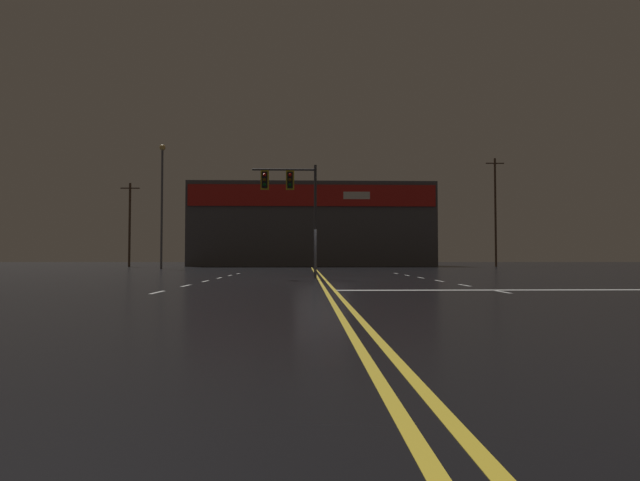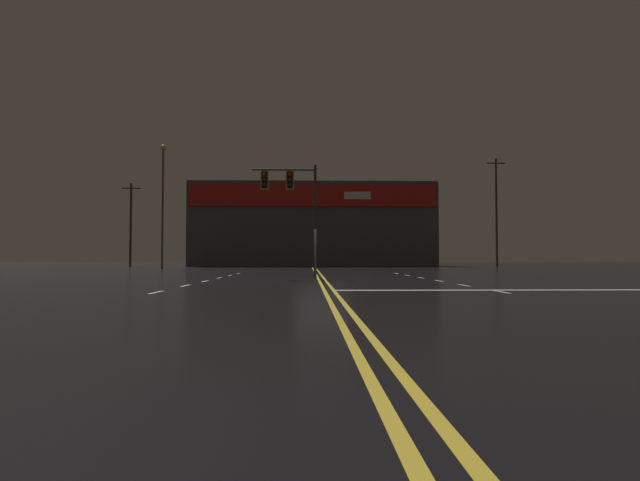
{
  "view_description": "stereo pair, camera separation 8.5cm",
  "coord_description": "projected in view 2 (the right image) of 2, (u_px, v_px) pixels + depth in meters",
  "views": [
    {
      "loc": [
        -0.77,
        -24.23,
        1.04
      ],
      "look_at": [
        0.0,
        3.16,
        2.0
      ],
      "focal_mm": 28.0,
      "sensor_mm": 36.0,
      "label": 1
    },
    {
      "loc": [
        -0.69,
        -24.23,
        1.04
      ],
      "look_at": [
        0.0,
        3.16,
        2.0
      ],
      "focal_mm": 28.0,
      "sensor_mm": 36.0,
      "label": 2
    }
  ],
  "objects": [
    {
      "name": "traffic_signal_median",
      "position": [
        290.0,
        192.0,
        25.48
      ],
      "size": [
        3.31,
        0.36,
        5.81
      ],
      "color": "#38383D",
      "rests_on": "ground"
    },
    {
      "name": "road_markings",
      "position": [
        346.0,
        281.0,
        22.59
      ],
      "size": [
        15.64,
        60.0,
        0.01
      ],
      "color": "gold",
      "rests_on": "ground"
    },
    {
      "name": "ground_plane",
      "position": [
        322.0,
        279.0,
        24.19
      ],
      "size": [
        200.0,
        200.0,
        0.0
      ],
      "primitive_type": "plane",
      "color": "black"
    },
    {
      "name": "streetlight_near_right",
      "position": [
        163.0,
        192.0,
        47.08
      ],
      "size": [
        0.56,
        0.56,
        11.78
      ],
      "color": "#59595E",
      "rests_on": "ground"
    },
    {
      "name": "building_backdrop",
      "position": [
        313.0,
        226.0,
        64.73
      ],
      "size": [
        30.35,
        10.23,
        10.36
      ],
      "color": "#4C4C51",
      "rests_on": "ground"
    },
    {
      "name": "utility_pole_row",
      "position": [
        340.0,
        216.0,
        58.82
      ],
      "size": [
        45.36,
        0.26,
        12.96
      ],
      "color": "#4C3828",
      "rests_on": "ground"
    }
  ]
}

